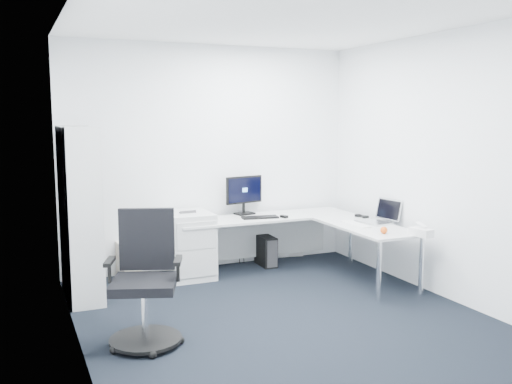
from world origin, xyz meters
name	(u,v)px	position (x,y,z in m)	size (l,w,h in m)	color
ground	(287,321)	(0.00, 0.00, 0.00)	(4.20, 4.20, 0.00)	black
ceiling	(289,16)	(0.00, 0.00, 2.70)	(4.20, 4.20, 0.00)	white
wall_back	(210,158)	(0.00, 2.10, 1.35)	(3.60, 0.02, 2.70)	white
wall_front	(460,210)	(0.00, -2.10, 1.35)	(3.60, 0.02, 2.70)	white
wall_left	(76,184)	(-1.80, 0.00, 1.35)	(0.02, 4.20, 2.70)	white
wall_right	(447,167)	(1.80, 0.00, 1.35)	(0.02, 4.20, 2.70)	white
l_desk	(275,248)	(0.55, 1.40, 0.32)	(2.22, 1.24, 0.65)	#B8BBBB
drawer_pedestal	(189,245)	(-0.40, 1.74, 0.38)	(0.50, 0.62, 0.76)	#B8BBBB
bookshelf	(80,213)	(-1.62, 1.45, 0.88)	(0.34, 0.88, 1.76)	#AEB0B1
task_chair	(144,280)	(-1.31, -0.04, 0.55)	(0.61, 0.61, 1.09)	black
black_pc_tower	(266,251)	(0.63, 1.84, 0.19)	(0.17, 0.38, 0.37)	black
beige_pc_tower	(128,261)	(-1.07, 1.93, 0.21)	(0.20, 0.44, 0.41)	beige
power_strip	(289,255)	(1.10, 2.13, 0.02)	(0.37, 0.06, 0.04)	white
monitor	(244,195)	(0.38, 1.93, 0.89)	(0.51, 0.16, 0.49)	black
black_keyboard	(260,217)	(0.45, 1.62, 0.66)	(0.43, 0.15, 0.02)	black
mouse	(284,217)	(0.72, 1.53, 0.66)	(0.06, 0.09, 0.03)	black
desk_phone	(187,216)	(-0.42, 1.74, 0.71)	(0.19, 0.19, 0.13)	#2B2B2D
laptop	(374,211)	(1.51, 0.82, 0.78)	(0.38, 0.37, 0.27)	silver
white_keyboard	(355,224)	(1.26, 0.82, 0.66)	(0.13, 0.45, 0.01)	white
headphones	(362,215)	(1.59, 1.17, 0.67)	(0.12, 0.19, 0.05)	black
orange_fruit	(384,230)	(1.26, 0.29, 0.69)	(0.08, 0.08, 0.08)	#E35514
tissue_box	(421,232)	(1.53, 0.04, 0.69)	(0.12, 0.24, 0.08)	white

